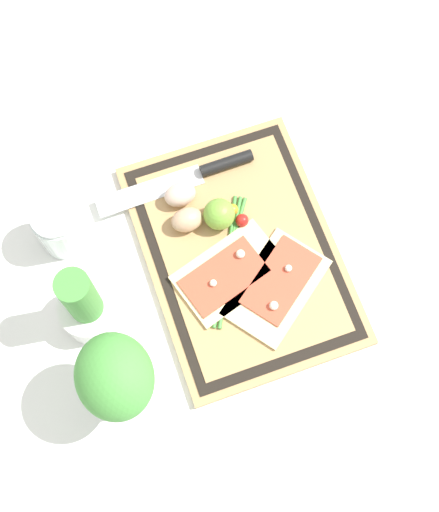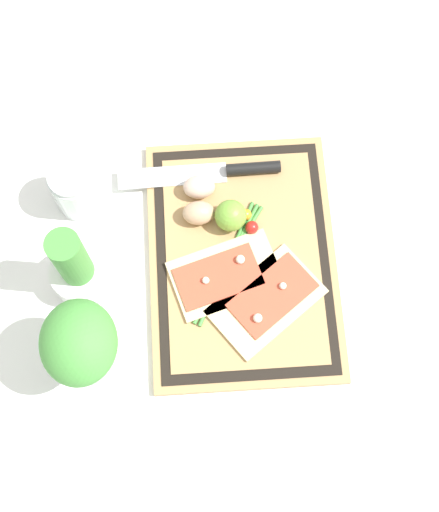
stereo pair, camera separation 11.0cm
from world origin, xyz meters
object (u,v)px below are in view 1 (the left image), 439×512
Objects in this scene: egg_pink at (180,195)px; cherry_tomato_red at (242,220)px; lime at (219,214)px; egg_brown at (187,220)px; herb_pot at (87,306)px; sauce_jar at (61,229)px; pizza_slice_near at (277,286)px; cherry_tomato_yellow at (232,210)px; pizza_slice_far at (229,273)px; herb_glass at (117,380)px; knife at (201,172)px.

cherry_tomato_red is (-0.08, -0.09, -0.01)m from egg_pink.
lime reaches higher than cherry_tomato_red.
egg_pink reaches higher than cherry_tomato_red.
herb_pot is (-0.10, 0.21, 0.03)m from egg_brown.
herb_pot reaches higher than sauce_jar.
cherry_tomato_yellow is (0.16, 0.03, 0.01)m from pizza_slice_near.
egg_pink is (0.21, 0.11, 0.02)m from pizza_slice_near.
pizza_slice_far is at bearing 55.36° from pizza_slice_near.
egg_pink is at bearing 11.93° from pizza_slice_far.
pizza_slice_near is 9.28× the size of cherry_tomato_red.
pizza_slice_far is 1.92× the size of sauce_jar.
herb_glass is at bearing -175.59° from sauce_jar.
cherry_tomato_red is (-0.03, -0.09, -0.01)m from egg_brown.
knife is 0.33m from herb_pot.
knife is at bearing -32.82° from egg_brown.
herb_glass reaches higher than herb_pot.
pizza_slice_near is at bearing -172.60° from cherry_tomato_red.
egg_brown is (-0.09, 0.06, 0.01)m from knife.
egg_brown is 0.24m from herb_pot.
pizza_slice_near is 0.09m from pizza_slice_far.
knife is at bearing -54.60° from herb_pot.
cherry_tomato_red is at bearing -105.30° from sauce_jar.
egg_brown is at bearing 78.43° from lime.
knife is at bearing -55.57° from egg_pink.
cherry_tomato_red is 0.11× the size of herb_glass.
egg_pink is 0.12m from cherry_tomato_red.
sauce_jar reaches higher than cherry_tomato_yellow.
sauce_jar is at bearing 74.70° from cherry_tomato_red.
cherry_tomato_red is at bearing -161.85° from knife.
sauce_jar is (0.07, 0.27, 0.00)m from lime.
herb_glass is (-0.30, -0.02, 0.08)m from sauce_jar.
lime is at bearing -101.57° from egg_brown.
herb_glass reaches higher than cherry_tomato_red.
herb_pot is (-0.09, 0.27, 0.02)m from lime.
cherry_tomato_red is (0.13, 0.02, 0.01)m from pizza_slice_near.
pizza_slice_near is 2.00× the size of sauce_jar.
cherry_tomato_red is 0.12× the size of herb_pot.
herb_pot is 0.96× the size of herb_glass.
herb_pot is at bearing -177.92° from sauce_jar.
cherry_tomato_yellow is (0.11, -0.05, 0.01)m from pizza_slice_far.
cherry_tomato_red is at bearing -131.87° from egg_pink.
pizza_slice_near is at bearing -124.64° from pizza_slice_far.
herb_pot is at bearing 125.40° from knife.
egg_brown is 1.01× the size of lime.
knife is (0.25, 0.06, 0.00)m from pizza_slice_near.
lime is at bearing -139.52° from egg_pink.
pizza_slice_near is 0.39m from sauce_jar.
herb_pot is (-0.19, 0.27, 0.04)m from knife.
egg_brown is 0.29× the size of herb_pot.
cherry_tomato_yellow is at bearing -22.66° from pizza_slice_far.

